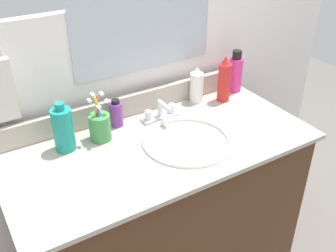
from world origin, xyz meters
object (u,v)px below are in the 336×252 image
at_px(faucet, 161,113).
at_px(bottle_cream_purple, 116,114).
at_px(bottle_spray_red, 224,80).
at_px(bottle_lotion_white, 197,86).
at_px(bottle_mouthwash_teal, 63,129).
at_px(cup_green, 100,126).
at_px(bottle_soap_pink, 235,73).

bearing_deg(faucet, bottle_cream_purple, 165.27).
distance_m(bottle_spray_red, bottle_lotion_white, 0.12).
height_order(bottle_spray_red, bottle_cream_purple, bottle_spray_red).
bearing_deg(bottle_mouthwash_teal, cup_green, -2.11).
distance_m(bottle_lotion_white, bottle_cream_purple, 0.38).
height_order(bottle_spray_red, bottle_soap_pink, bottle_spray_red).
bearing_deg(bottle_spray_red, cup_green, -178.92).
distance_m(bottle_lotion_white, bottle_soap_pink, 0.21).
bearing_deg(bottle_lotion_white, cup_green, -172.13).
bearing_deg(bottle_mouthwash_teal, bottle_spray_red, 0.49).
distance_m(faucet, bottle_soap_pink, 0.43).
height_order(bottle_mouthwash_teal, bottle_cream_purple, bottle_mouthwash_teal).
bearing_deg(bottle_lotion_white, bottle_mouthwash_teal, -174.29).
xyz_separation_m(bottle_lotion_white, bottle_cream_purple, (-0.38, -0.01, -0.02)).
bearing_deg(bottle_cream_purple, bottle_soap_pink, 0.48).
bearing_deg(bottle_cream_purple, bottle_lotion_white, 1.24).
relative_size(bottle_spray_red, bottle_lotion_white, 1.29).
xyz_separation_m(faucet, cup_green, (-0.27, -0.01, 0.03)).
xyz_separation_m(bottle_soap_pink, cup_green, (-0.69, -0.06, -0.03)).
relative_size(bottle_cream_purple, cup_green, 0.61).
bearing_deg(bottle_soap_pink, bottle_spray_red, -153.93).
relative_size(bottle_mouthwash_teal, bottle_lotion_white, 1.16).
relative_size(faucet, bottle_soap_pink, 0.84).
bearing_deg(bottle_lotion_white, faucet, -165.58).
xyz_separation_m(bottle_spray_red, cup_green, (-0.58, -0.01, -0.04)).
bearing_deg(cup_green, bottle_spray_red, 1.08).
bearing_deg(faucet, bottle_mouthwash_teal, -178.99).
relative_size(faucet, bottle_mouthwash_teal, 0.86).
height_order(bottle_mouthwash_teal, bottle_soap_pink, bottle_soap_pink).
xyz_separation_m(bottle_spray_red, bottle_soap_pink, (0.11, 0.05, -0.01)).
distance_m(bottle_mouthwash_teal, bottle_soap_pink, 0.82).
xyz_separation_m(faucet, bottle_soap_pink, (0.42, 0.05, 0.06)).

